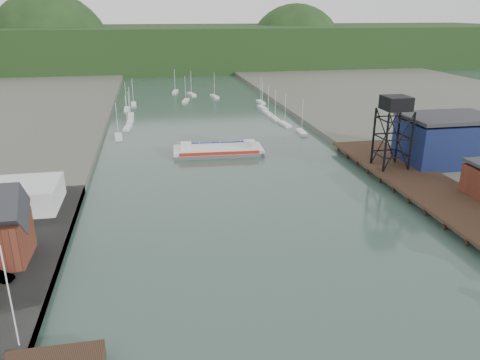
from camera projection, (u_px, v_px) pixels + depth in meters
name	position (u px, v px, depth m)	size (l,w,h in m)	color
east_pier	(429.00, 187.00, 94.90)	(14.00, 70.00, 2.45)	black
white_shed	(8.00, 197.00, 84.58)	(18.00, 12.00, 4.50)	silver
flagpole	(10.00, 297.00, 48.29)	(0.16, 0.16, 12.00)	silver
lift_tower	(396.00, 108.00, 101.88)	(6.50, 6.50, 16.00)	black
blue_shed	(446.00, 140.00, 109.29)	(20.50, 14.50, 11.30)	#0B0F34
marina_sailboats	(199.00, 111.00, 175.25)	(57.71, 92.65, 0.90)	silver
distant_hills	(168.00, 50.00, 321.58)	(500.00, 120.00, 80.00)	black
chain_ferry	(218.00, 150.00, 123.00)	(23.76, 10.66, 3.35)	#535456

